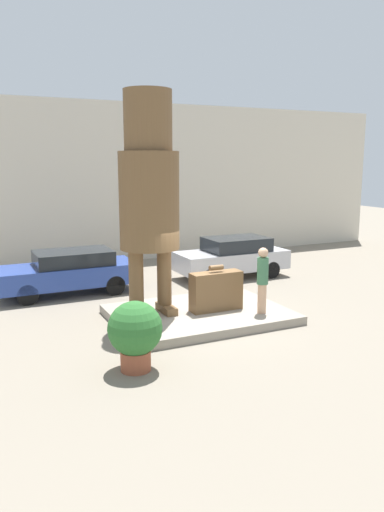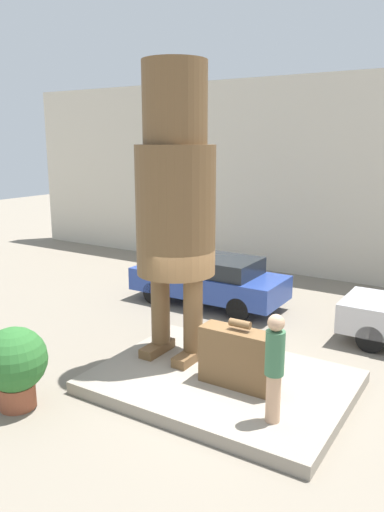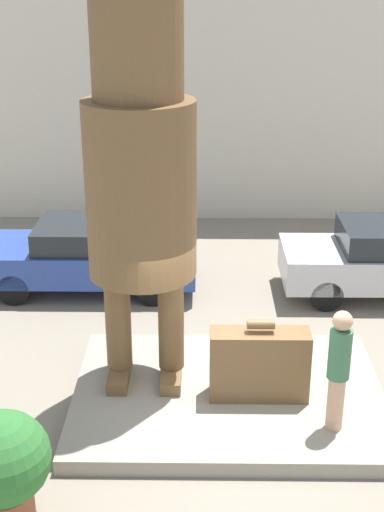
{
  "view_description": "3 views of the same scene",
  "coord_description": "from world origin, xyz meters",
  "px_view_note": "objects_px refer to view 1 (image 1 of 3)",
  "views": [
    {
      "loc": [
        -5.84,
        -11.85,
        4.28
      ],
      "look_at": [
        -0.35,
        -0.27,
        1.84
      ],
      "focal_mm": 35.0,
      "sensor_mm": 36.0,
      "label": 1
    },
    {
      "loc": [
        4.14,
        -7.69,
        4.6
      ],
      "look_at": [
        -0.78,
        0.18,
        2.45
      ],
      "focal_mm": 35.0,
      "sensor_mm": 36.0,
      "label": 2
    },
    {
      "loc": [
        -0.43,
        -9.25,
        6.18
      ],
      "look_at": [
        -0.55,
        -0.29,
        2.54
      ],
      "focal_mm": 50.0,
      "sensor_mm": 36.0,
      "label": 3
    }
  ],
  "objects_px": {
    "statue_figure": "(149,186)",
    "planter_pot": "(135,332)",
    "tourist": "(263,278)",
    "parked_car_blue": "(69,271)",
    "parked_car_silver": "(233,256)",
    "giant_suitcase": "(216,291)"
  },
  "relations": [
    {
      "from": "giant_suitcase",
      "to": "planter_pot",
      "type": "xyz_separation_m",
      "value": [
        -3.15,
        -2.38,
        0.06
      ]
    },
    {
      "from": "giant_suitcase",
      "to": "tourist",
      "type": "relative_size",
      "value": 0.81
    },
    {
      "from": "statue_figure",
      "to": "parked_car_blue",
      "type": "distance_m",
      "value": 4.97
    },
    {
      "from": "planter_pot",
      "to": "giant_suitcase",
      "type": "bearing_deg",
      "value": 37.02
    },
    {
      "from": "statue_figure",
      "to": "parked_car_blue",
      "type": "bearing_deg",
      "value": 110.22
    },
    {
      "from": "statue_figure",
      "to": "parked_car_blue",
      "type": "xyz_separation_m",
      "value": [
        -1.4,
        3.81,
        -2.87
      ]
    },
    {
      "from": "giant_suitcase",
      "to": "parked_car_silver",
      "type": "relative_size",
      "value": 0.35
    },
    {
      "from": "statue_figure",
      "to": "planter_pot",
      "type": "relative_size",
      "value": 3.94
    },
    {
      "from": "planter_pot",
      "to": "parked_car_blue",
      "type": "bearing_deg",
      "value": 89.71
    },
    {
      "from": "tourist",
      "to": "planter_pot",
      "type": "distance_m",
      "value": 4.46
    },
    {
      "from": "statue_figure",
      "to": "parked_car_blue",
      "type": "relative_size",
      "value": 1.32
    },
    {
      "from": "parked_car_blue",
      "to": "tourist",
      "type": "bearing_deg",
      "value": 128.81
    },
    {
      "from": "parked_car_blue",
      "to": "planter_pot",
      "type": "height_order",
      "value": "planter_pot"
    },
    {
      "from": "statue_figure",
      "to": "parked_car_blue",
      "type": "height_order",
      "value": "statue_figure"
    },
    {
      "from": "planter_pot",
      "to": "parked_car_silver",
      "type": "bearing_deg",
      "value": 47.08
    },
    {
      "from": "giant_suitcase",
      "to": "parked_car_blue",
      "type": "distance_m",
      "value": 5.34
    },
    {
      "from": "giant_suitcase",
      "to": "statue_figure",
      "type": "bearing_deg",
      "value": 162.96
    },
    {
      "from": "parked_car_silver",
      "to": "planter_pot",
      "type": "height_order",
      "value": "parked_car_silver"
    },
    {
      "from": "giant_suitcase",
      "to": "tourist",
      "type": "height_order",
      "value": "tourist"
    },
    {
      "from": "tourist",
      "to": "parked_car_silver",
      "type": "distance_m",
      "value": 5.29
    },
    {
      "from": "tourist",
      "to": "parked_car_blue",
      "type": "height_order",
      "value": "tourist"
    },
    {
      "from": "statue_figure",
      "to": "giant_suitcase",
      "type": "bearing_deg",
      "value": -17.04
    }
  ]
}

